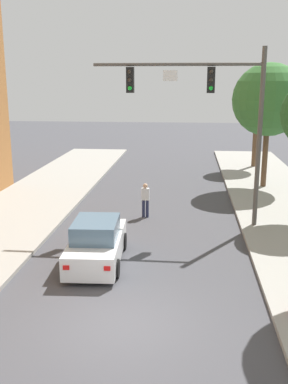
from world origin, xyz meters
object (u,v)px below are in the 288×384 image
street_tree_farthest (258,93)px  pedestrian_crossing_road (145,199)px  car_lead_white (97,243)px  street_tree_third (269,100)px  traffic_signal_mast (212,104)px

street_tree_farthest → pedestrian_crossing_road: bearing=-117.5°
car_lead_white → street_tree_third: (7.67, 12.10, 4.51)m
street_tree_third → street_tree_farthest: bearing=87.3°
car_lead_white → pedestrian_crossing_road: (1.19, 5.59, 0.19)m
traffic_signal_mast → car_lead_white: traffic_signal_mast is taller
street_tree_third → street_tree_farthest: size_ratio=1.05×
traffic_signal_mast → pedestrian_crossing_road: bearing=159.3°
pedestrian_crossing_road → street_tree_third: size_ratio=0.23×
traffic_signal_mast → car_lead_white: 7.64m
traffic_signal_mast → pedestrian_crossing_road: 5.42m
traffic_signal_mast → street_tree_third: traffic_signal_mast is taller
car_lead_white → street_tree_third: street_tree_third is taller
street_tree_third → street_tree_farthest: 6.57m
car_lead_white → pedestrian_crossing_road: pedestrian_crossing_road is taller
car_lead_white → street_tree_farthest: bearing=66.8°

